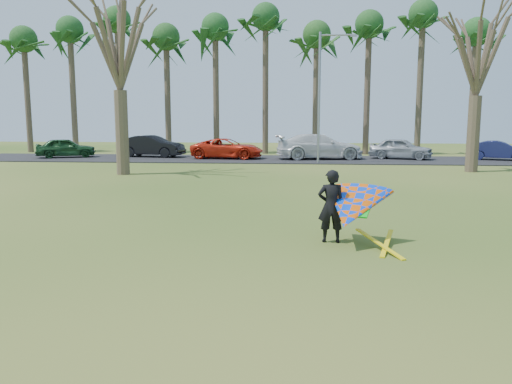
# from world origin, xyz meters

# --- Properties ---
(ground) EXTENTS (100.00, 100.00, 0.00)m
(ground) POSITION_xyz_m (0.00, 0.00, 0.00)
(ground) COLOR #1D4C10
(ground) RESTS_ON ground
(parking_strip) EXTENTS (46.00, 7.00, 0.06)m
(parking_strip) POSITION_xyz_m (0.00, 25.00, 0.03)
(parking_strip) COLOR black
(parking_strip) RESTS_ON ground
(palm_0) EXTENTS (4.84, 4.84, 10.84)m
(palm_0) POSITION_xyz_m (-22.00, 31.00, 9.17)
(palm_0) COLOR brown
(palm_0) RESTS_ON ground
(palm_1) EXTENTS (4.84, 4.84, 11.54)m
(palm_1) POSITION_xyz_m (-18.00, 31.00, 9.85)
(palm_1) COLOR #473B2A
(palm_1) RESTS_ON ground
(palm_2) EXTENTS (4.84, 4.84, 12.24)m
(palm_2) POSITION_xyz_m (-14.00, 31.00, 10.52)
(palm_2) COLOR #4A392C
(palm_2) RESTS_ON ground
(palm_3) EXTENTS (4.84, 4.84, 10.84)m
(palm_3) POSITION_xyz_m (-10.00, 31.00, 9.17)
(palm_3) COLOR #46372A
(palm_3) RESTS_ON ground
(palm_4) EXTENTS (4.84, 4.84, 11.54)m
(palm_4) POSITION_xyz_m (-6.00, 31.00, 9.85)
(palm_4) COLOR #4C3D2D
(palm_4) RESTS_ON ground
(palm_5) EXTENTS (4.84, 4.84, 12.24)m
(palm_5) POSITION_xyz_m (-2.00, 31.00, 10.52)
(palm_5) COLOR #4C3D2D
(palm_5) RESTS_ON ground
(palm_6) EXTENTS (4.84, 4.84, 10.84)m
(palm_6) POSITION_xyz_m (2.00, 31.00, 9.17)
(palm_6) COLOR #453529
(palm_6) RESTS_ON ground
(palm_7) EXTENTS (4.84, 4.84, 11.54)m
(palm_7) POSITION_xyz_m (6.00, 31.00, 9.85)
(palm_7) COLOR #4A382C
(palm_7) RESTS_ON ground
(palm_8) EXTENTS (4.84, 4.84, 12.24)m
(palm_8) POSITION_xyz_m (10.00, 31.00, 10.52)
(palm_8) COLOR #463A2A
(palm_8) RESTS_ON ground
(palm_9) EXTENTS (4.84, 4.84, 10.84)m
(palm_9) POSITION_xyz_m (14.00, 31.00, 9.17)
(palm_9) COLOR brown
(palm_9) RESTS_ON ground
(bare_tree_left) EXTENTS (6.60, 6.60, 9.70)m
(bare_tree_left) POSITION_xyz_m (-8.00, 15.00, 6.92)
(bare_tree_left) COLOR brown
(bare_tree_left) RESTS_ON ground
(bare_tree_right) EXTENTS (6.27, 6.27, 9.21)m
(bare_tree_right) POSITION_xyz_m (10.00, 18.00, 6.57)
(bare_tree_right) COLOR #443529
(bare_tree_right) RESTS_ON ground
(streetlight) EXTENTS (2.28, 0.18, 8.00)m
(streetlight) POSITION_xyz_m (2.16, 22.00, 4.46)
(streetlight) COLOR gray
(streetlight) RESTS_ON ground
(car_0) EXTENTS (4.36, 3.18, 1.38)m
(car_0) POSITION_xyz_m (-15.86, 24.89, 0.75)
(car_0) COLOR #1B4521
(car_0) RESTS_ON parking_strip
(car_1) EXTENTS (4.89, 2.32, 1.55)m
(car_1) POSITION_xyz_m (-9.88, 25.96, 0.83)
(car_1) COLOR black
(car_1) RESTS_ON parking_strip
(car_2) EXTENTS (5.15, 2.67, 1.39)m
(car_2) POSITION_xyz_m (-4.20, 25.00, 0.75)
(car_2) COLOR red
(car_2) RESTS_ON parking_strip
(car_3) EXTENTS (6.22, 3.34, 1.71)m
(car_3) POSITION_xyz_m (2.18, 25.11, 0.92)
(car_3) COLOR silver
(car_3) RESTS_ON parking_strip
(car_4) EXTENTS (4.55, 3.04, 1.44)m
(car_4) POSITION_xyz_m (7.75, 25.72, 0.78)
(car_4) COLOR #969CA3
(car_4) RESTS_ON parking_strip
(car_5) EXTENTS (4.12, 2.65, 1.28)m
(car_5) POSITION_xyz_m (14.15, 25.43, 0.70)
(car_5) COLOR #191D4C
(car_5) RESTS_ON parking_strip
(kite_flyer) EXTENTS (2.13, 2.39, 2.02)m
(kite_flyer) POSITION_xyz_m (2.13, 1.57, 0.85)
(kite_flyer) COLOR black
(kite_flyer) RESTS_ON ground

